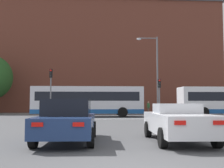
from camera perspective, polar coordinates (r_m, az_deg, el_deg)
stop_line_strip at (r=25.05m, az=-1.13°, el=-7.10°), size 7.40×0.30×0.01m
far_pavement at (r=38.61m, az=-1.93°, el=-5.99°), size 68.23×2.50×0.01m
brick_civic_building at (r=48.60m, az=-5.23°, el=5.67°), size 44.22×11.09×24.71m
car_saloon_left at (r=10.28m, az=-9.00°, el=-7.29°), size 2.04×4.64×1.53m
car_roadster_right at (r=10.48m, az=13.15°, el=-7.52°), size 2.01×4.71×1.37m
bus_crossing_lead at (r=29.23m, az=-4.92°, el=-3.39°), size 11.32×2.69×3.09m
traffic_light_near_left at (r=26.19m, az=-12.33°, el=-0.27°), size 0.26×0.31×4.53m
traffic_light_near_right at (r=26.19m, az=9.61°, el=-1.53°), size 0.26×0.31×3.62m
traffic_light_far_right at (r=38.19m, az=5.76°, el=-2.26°), size 0.26×0.31×3.67m
street_lamp_junction at (r=29.40m, az=8.54°, el=3.17°), size 2.24×0.36×8.31m
pedestrian_waiting at (r=39.22m, az=7.41°, el=-4.54°), size 0.43×0.45×1.64m
pedestrian_walking_east at (r=38.43m, az=-10.78°, el=-4.55°), size 0.35×0.45×1.60m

